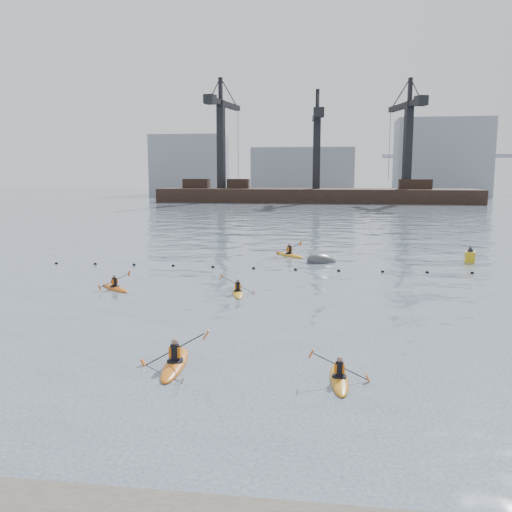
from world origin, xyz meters
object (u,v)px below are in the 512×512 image
Objects in this scene: kayaker_5 at (289,254)px; nav_buoy at (470,257)px; kayaker_3 at (238,292)px; mooring_buoy at (322,262)px; kayaker_1 at (339,378)px; kayaker_0 at (175,363)px; kayaker_2 at (115,287)px.

nav_buoy is at bearing -46.92° from kayaker_5.
mooring_buoy is (4.57, 11.63, -0.09)m from kayaker_3.
kayaker_1 is 13.54m from kayaker_3.
kayaker_0 is at bearing 171.15° from kayaker_1.
kayaker_3 is (7.42, -0.24, -0.00)m from kayaker_2.
kayaker_0 is 1.21× the size of kayaker_1.
kayaker_2 is 26.53m from nav_buoy.
kayaker_5 is at bearing 133.98° from mooring_buoy.
kayaker_3 reaches higher than kayaker_2.
kayaker_3 is 2.15× the size of nav_buoy.
kayaker_2 is at bearing -164.34° from kayaker_5.
mooring_buoy is at bearing 56.19° from kayaker_3.
kayaker_5 is at bearing 80.69° from kayaker_0.
kayaker_2 reaches higher than mooring_buoy.
kayaker_3 is 1.19× the size of mooring_buoy.
nav_buoy reaches higher than mooring_buoy.
kayaker_0 reaches higher than kayaker_5.
kayaker_2 is 16.54m from mooring_buoy.
kayaker_5 is (2.09, 26.22, 0.00)m from kayaker_0.
kayaker_1 is 0.98× the size of kayaker_3.
mooring_buoy is at bearing 89.38° from kayaker_1.
kayaker_5 is 3.93m from mooring_buoy.
mooring_buoy is 11.32m from nav_buoy.
kayaker_1 reaches higher than mooring_buoy.
kayaker_5 is at bearing 8.18° from kayaker_2.
mooring_buoy is (4.82, 23.40, -0.11)m from kayaker_0.
kayaker_5 is 14.02m from nav_buoy.
kayaker_0 is at bearing -103.57° from kayaker_3.
kayaker_2 is at bearing -151.04° from nav_buoy.
mooring_buoy is (-0.95, 24.00, -0.09)m from kayaker_1.
kayaker_2 is 16.97m from kayaker_5.
kayaker_1 is at bearing -87.73° from mooring_buoy.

